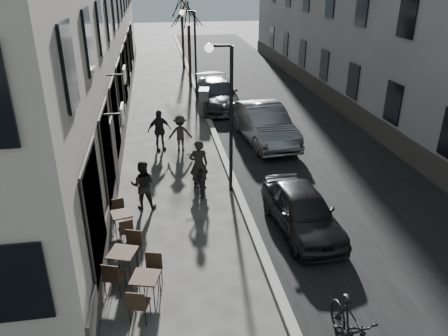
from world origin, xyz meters
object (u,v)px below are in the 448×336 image
object	(u,v)px
pedestrian_near	(143,185)
car_mid	(264,124)
tree_near	(188,13)
utility_cabinet	(204,102)
car_far	(217,94)
pedestrian_far	(159,130)
tree_far	(182,6)
bistro_set_b	(124,262)
bistro_set_a	(146,287)
car_near	(302,210)
streetlamp_near	(226,104)
moped	(351,331)
bistro_set_c	(123,221)
pedestrian_mid	(180,133)
bicycle	(199,174)
streetlamp_far	(192,45)

from	to	relation	value
pedestrian_near	car_mid	distance (m)	7.48
tree_near	utility_cabinet	distance (m)	7.30
car_mid	car_far	distance (m)	5.81
tree_near	pedestrian_far	xyz separation A→B (m)	(-2.26, -10.75, -3.78)
tree_near	pedestrian_near	xyz separation A→B (m)	(-2.90, -15.74, -3.85)
tree_far	bistro_set_b	xyz separation A→B (m)	(-3.37, -25.31, -4.19)
tree_far	pedestrian_near	world-z (taller)	tree_far
bistro_set_a	bistro_set_b	world-z (taller)	bistro_set_b
tree_near	car_near	world-z (taller)	tree_near
tree_far	car_far	distance (m)	11.54
streetlamp_near	pedestrian_near	bearing A→B (deg)	-165.36
tree_far	car_mid	xyz separation A→B (m)	(2.40, -16.46, -3.83)
moped	streetlamp_near	bearing A→B (deg)	99.49
bistro_set_c	car_mid	xyz separation A→B (m)	(5.91, 6.80, 0.41)
pedestrian_far	car_far	distance (m)	6.84
tree_far	tree_near	bearing A→B (deg)	-90.00
streetlamp_near	bistro_set_c	world-z (taller)	streetlamp_near
streetlamp_near	pedestrian_mid	world-z (taller)	streetlamp_near
car_near	pedestrian_mid	bearing A→B (deg)	111.00
tree_far	utility_cabinet	world-z (taller)	tree_far
bistro_set_a	pedestrian_mid	xyz separation A→B (m)	(1.43, 9.34, 0.33)
bicycle	moped	size ratio (longest dim) A/B	1.08
streetlamp_near	tree_far	distance (m)	21.05
utility_cabinet	moped	bearing A→B (deg)	-76.44
bicycle	car_near	xyz separation A→B (m)	(2.72, -3.19, 0.11)
tree_far	moped	distance (m)	28.78
utility_cabinet	car_far	world-z (taller)	car_far
bicycle	pedestrian_near	xyz separation A→B (m)	(-1.92, -1.10, 0.26)
streetlamp_far	car_mid	bearing A→B (deg)	-71.66
car_mid	moped	size ratio (longest dim) A/B	2.58
car_far	streetlamp_near	bearing A→B (deg)	-97.59
bicycle	pedestrian_far	world-z (taller)	pedestrian_far
bistro_set_a	car_mid	xyz separation A→B (m)	(5.21, 9.87, 0.38)
pedestrian_near	pedestrian_mid	bearing A→B (deg)	-100.94
streetlamp_far	bicycle	distance (m)	11.96
pedestrian_mid	car_near	size ratio (longest dim) A/B	0.40
utility_cabinet	moped	world-z (taller)	utility_cabinet
car_mid	car_far	bearing A→B (deg)	97.42
tree_near	pedestrian_mid	size ratio (longest dim) A/B	3.63
bicycle	pedestrian_near	world-z (taller)	pedestrian_near
bistro_set_b	bistro_set_c	bearing A→B (deg)	113.04
bistro_set_a	bicycle	world-z (taller)	bicycle
bistro_set_b	car_mid	xyz separation A→B (m)	(5.77, 8.85, 0.36)
streetlamp_far	tree_far	size ratio (longest dim) A/B	0.89
tree_far	car_near	world-z (taller)	tree_far
streetlamp_far	car_mid	size ratio (longest dim) A/B	1.01
bistro_set_a	pedestrian_near	bearing A→B (deg)	106.88
streetlamp_near	bistro_set_c	xyz separation A→B (m)	(-3.43, -2.26, -2.73)
bistro_set_c	pedestrian_mid	world-z (taller)	pedestrian_mid
moped	bistro_set_a	bearing A→B (deg)	151.71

